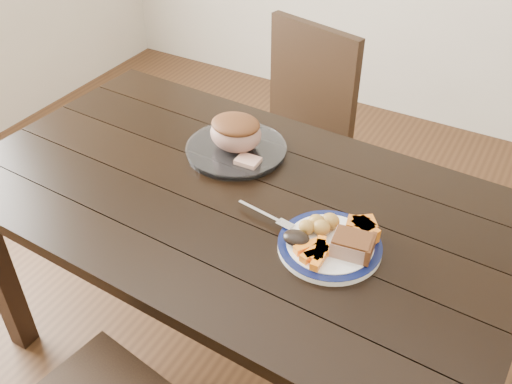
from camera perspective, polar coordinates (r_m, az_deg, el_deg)
The scene contains 15 objects.
ground at distance 2.17m, azimuth -1.64°, elevation -16.01°, with size 4.00×4.00×0.00m, color #472B16.
dining_table at distance 1.68m, azimuth -2.03°, elevation -2.66°, with size 1.64×0.97×0.75m.
chair_far at distance 2.36m, azimuth 3.70°, elevation 6.36°, with size 0.51×0.52×0.93m.
dinner_plate at distance 1.46m, azimuth 7.37°, elevation -5.39°, with size 0.26×0.26×0.02m, color white.
plate_rim at distance 1.45m, azimuth 7.39°, elevation -5.14°, with size 0.26×0.26×0.02m, color #0B123B.
serving_platter at distance 1.79m, azimuth -1.99°, elevation 4.19°, with size 0.31×0.31×0.02m, color white.
pork_slice at distance 1.42m, azimuth 9.56°, elevation -5.28°, with size 0.10×0.08×0.04m, color tan.
roasted_potatoes at distance 1.47m, azimuth 6.42°, elevation -3.21°, with size 0.09×0.09×0.04m.
carrot_batons at distance 1.41m, azimuth 6.07°, elevation -6.01°, with size 0.09×0.11×0.02m.
pumpkin_wedges at distance 1.47m, azimuth 10.62°, elevation -3.65°, with size 0.09×0.09×0.04m.
dark_mushroom at distance 1.43m, azimuth 4.06°, elevation -4.64°, with size 0.07×0.05×0.03m, color black.
fork at distance 1.52m, azimuth 1.33°, elevation -2.48°, with size 0.18×0.04×0.00m.
roast_joint at distance 1.76m, azimuth -2.03°, elevation 5.86°, with size 0.16×0.14×0.11m, color #A87567.
cut_slice at distance 1.71m, azimuth -0.81°, elevation 3.09°, with size 0.07×0.06×0.02m, color tan.
carving_knife at distance 1.79m, azimuth 0.07°, elevation 4.06°, with size 0.24×0.24×0.01m.
Camera 1 is at (0.69, -1.08, 1.75)m, focal length 40.00 mm.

